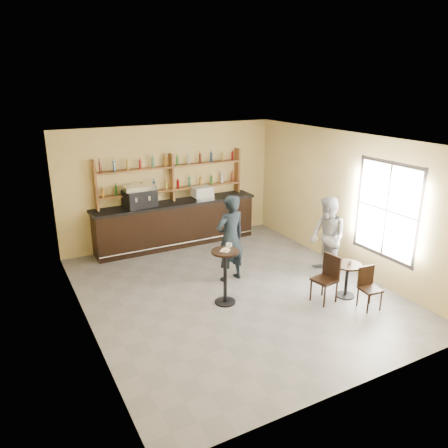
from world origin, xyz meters
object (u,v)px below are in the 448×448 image
chair_west (324,279)px  chair_south (370,289)px  espresso_machine (140,196)px  pedestal_table (225,277)px  pastry_case (202,193)px  cafe_table (346,280)px  patron_second (327,237)px  bar_counter (176,224)px  man_main (230,238)px

chair_west → chair_south: bearing=33.9°
espresso_machine → pedestal_table: size_ratio=0.69×
pastry_case → cafe_table: (1.17, -4.44, -1.01)m
espresso_machine → chair_west: (2.38, -4.39, -1.00)m
espresso_machine → chair_west: size_ratio=0.80×
cafe_table → patron_second: bearing=72.2°
pedestal_table → chair_south: 2.85m
espresso_machine → patron_second: patron_second is taller
bar_counter → man_main: (0.23, -2.60, 0.38)m
pedestal_table → chair_south: bearing=-32.7°
man_main → patron_second: bearing=150.4°
espresso_machine → chair_south: bearing=-68.3°
chair_west → pastry_case: bearing=179.3°
pastry_case → patron_second: patron_second is taller
pastry_case → cafe_table: 4.70m
espresso_machine → pastry_case: (1.75, 0.00, -0.12)m
espresso_machine → chair_west: espresso_machine is taller
bar_counter → chair_south: bearing=-68.2°
espresso_machine → chair_west: bearing=-70.4°
cafe_table → chair_south: bearing=-85.2°
pedestal_table → cafe_table: bearing=-21.8°
pedestal_table → cafe_table: pedestal_table is taller
espresso_machine → man_main: size_ratio=0.40×
bar_counter → cafe_table: 4.86m
chair_west → chair_south: 0.89m
chair_south → chair_west: bearing=138.8°
bar_counter → man_main: man_main is taller
chair_west → chair_south: size_ratio=1.15×
bar_counter → pedestal_table: 3.52m
chair_south → pastry_case: bearing=109.7°
pastry_case → cafe_table: size_ratio=0.75×
pastry_case → pedestal_table: 3.78m
cafe_table → chair_south: (0.05, -0.60, 0.06)m
chair_west → patron_second: (0.88, 0.98, 0.43)m
man_main → patron_second: size_ratio=1.07×
bar_counter → chair_south: (2.02, -5.04, -0.18)m
chair_west → patron_second: 1.39m
espresso_machine → pedestal_table: bearing=-89.3°
espresso_machine → cafe_table: bearing=-65.4°
espresso_machine → chair_south: espresso_machine is taller
man_main → chair_west: (1.18, -1.79, -0.50)m
espresso_machine → cafe_table: (2.93, -4.44, -1.12)m
pastry_case → man_main: bearing=-94.9°
pastry_case → chair_south: 5.27m
pastry_case → chair_west: 4.52m
pedestal_table → cafe_table: size_ratio=1.56×
patron_second → chair_west: bearing=-32.1°
bar_counter → chair_west: bar_counter is taller
espresso_machine → patron_second: (3.26, -3.41, -0.57)m
chair_west → bar_counter: bearing=-171.0°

